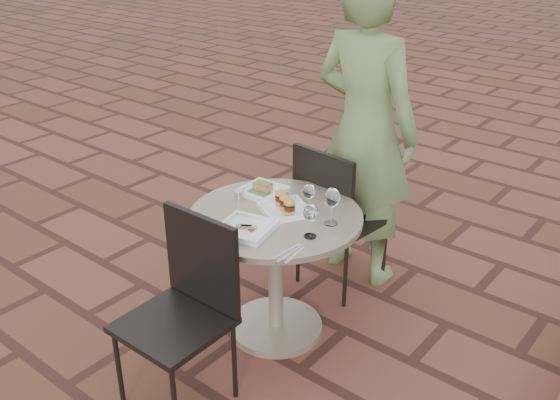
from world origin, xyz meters
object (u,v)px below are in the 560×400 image
Objects in this scene: chair_far at (333,208)px; diner at (365,130)px; plate_salmon at (263,190)px; plate_tuna at (246,228)px; plate_sliders at (285,206)px; chair_near at (187,297)px; cafe_table at (276,255)px.

chair_far is 0.49× the size of diner.
chair_far is 0.50m from diner.
plate_salmon is 0.77× the size of plate_tuna.
diner is at bearing 72.14° from plate_salmon.
chair_far is at bearing 90.55° from plate_tuna.
diner reaches higher than plate_salmon.
diner is 8.28× the size of plate_salmon.
chair_far is 0.80m from plate_tuna.
plate_tuna is at bearing -94.10° from plate_sliders.
chair_near is at bearing -92.42° from plate_sliders.
diner is (0.01, 1.46, 0.41)m from chair_near.
cafe_table is 0.63m from chair_near.
cafe_table is 0.47× the size of diner.
cafe_table is 3.89× the size of plate_salmon.
chair_far reaches higher than cafe_table.
diner is 6.41× the size of plate_tuna.
chair_near is 3.12× the size of plate_tuna.
cafe_table is at bearing 90.04° from plate_tuna.
cafe_table is at bearing -111.16° from plate_sliders.
plate_sliders is (0.03, 0.68, 0.21)m from chair_near.
cafe_table is 3.02× the size of plate_tuna.
chair_far is 3.12× the size of plate_tuna.
cafe_table is 2.86× the size of plate_sliders.
cafe_table is 0.97× the size of chair_near.
plate_tuna is (0.01, 0.40, 0.20)m from chair_near.
diner is at bearing 89.97° from cafe_table.
chair_far reaches higher than plate_salmon.
chair_near is (-0.01, -0.63, 0.07)m from cafe_table.
plate_salmon is 0.74× the size of plate_sliders.
chair_far is at bearing 91.16° from diner.
cafe_table is 0.97× the size of chair_far.
chair_far is at bearing 61.50° from plate_salmon.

